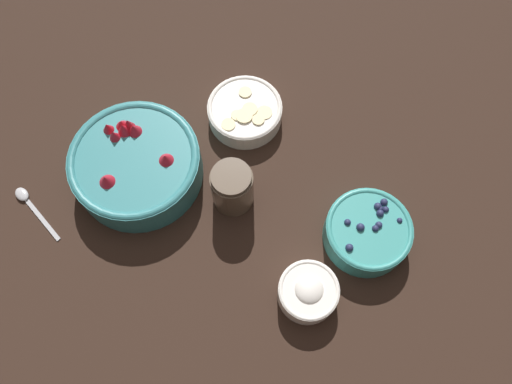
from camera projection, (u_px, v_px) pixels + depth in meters
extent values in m
plane|color=black|center=(225.00, 192.00, 0.96)|extent=(4.00, 4.00, 0.00)
cylinder|color=teal|center=(137.00, 166.00, 0.94)|extent=(0.24, 0.24, 0.07)
torus|color=teal|center=(134.00, 159.00, 0.91)|extent=(0.24, 0.24, 0.02)
cylinder|color=#B21928|center=(135.00, 161.00, 0.92)|extent=(0.19, 0.19, 0.02)
cone|color=#B21928|center=(114.00, 135.00, 0.92)|extent=(0.03, 0.03, 0.03)
cone|color=#B21928|center=(124.00, 129.00, 0.92)|extent=(0.04, 0.04, 0.03)
cone|color=#B21928|center=(129.00, 124.00, 0.92)|extent=(0.04, 0.04, 0.03)
cone|color=#B21928|center=(122.00, 124.00, 0.93)|extent=(0.04, 0.04, 0.02)
cone|color=#B21928|center=(108.00, 128.00, 0.92)|extent=(0.03, 0.03, 0.02)
cone|color=#B21928|center=(166.00, 159.00, 0.90)|extent=(0.05, 0.05, 0.02)
cone|color=#B21928|center=(106.00, 180.00, 0.88)|extent=(0.04, 0.04, 0.02)
cone|color=#B21928|center=(134.00, 129.00, 0.92)|extent=(0.04, 0.04, 0.03)
cylinder|color=teal|center=(367.00, 233.00, 0.90)|extent=(0.15, 0.15, 0.05)
torus|color=teal|center=(370.00, 229.00, 0.88)|extent=(0.15, 0.15, 0.01)
cylinder|color=#23284C|center=(369.00, 230.00, 0.88)|extent=(0.12, 0.12, 0.02)
sphere|color=#23284C|center=(380.00, 209.00, 0.89)|extent=(0.01, 0.01, 0.01)
sphere|color=#23284C|center=(347.00, 222.00, 0.88)|extent=(0.01, 0.01, 0.01)
sphere|color=#23284C|center=(400.00, 221.00, 0.88)|extent=(0.01, 0.01, 0.01)
sphere|color=#23284C|center=(384.00, 202.00, 0.89)|extent=(0.01, 0.01, 0.01)
sphere|color=#23284C|center=(375.00, 228.00, 0.87)|extent=(0.01, 0.01, 0.01)
sphere|color=#23284C|center=(380.00, 213.00, 0.88)|extent=(0.01, 0.01, 0.01)
sphere|color=#23284C|center=(379.00, 225.00, 0.87)|extent=(0.01, 0.01, 0.01)
sphere|color=#23284C|center=(360.00, 227.00, 0.87)|extent=(0.01, 0.01, 0.01)
sphere|color=#23284C|center=(386.00, 210.00, 0.89)|extent=(0.01, 0.01, 0.01)
sphere|color=#23284C|center=(349.00, 248.00, 0.86)|extent=(0.01, 0.01, 0.01)
sphere|color=#23284C|center=(378.00, 206.00, 0.89)|extent=(0.01, 0.01, 0.01)
cylinder|color=silver|center=(245.00, 112.00, 1.00)|extent=(0.15, 0.15, 0.04)
torus|color=silver|center=(245.00, 108.00, 0.99)|extent=(0.15, 0.15, 0.01)
cylinder|color=beige|center=(245.00, 109.00, 0.99)|extent=(0.12, 0.12, 0.01)
cylinder|color=beige|center=(264.00, 113.00, 0.98)|extent=(0.03, 0.03, 0.00)
cylinder|color=beige|center=(244.00, 116.00, 0.97)|extent=(0.03, 0.03, 0.01)
cylinder|color=beige|center=(258.00, 120.00, 0.97)|extent=(0.02, 0.02, 0.01)
cylinder|color=beige|center=(245.00, 92.00, 1.00)|extent=(0.03, 0.03, 0.01)
cylinder|color=beige|center=(228.00, 125.00, 0.97)|extent=(0.03, 0.03, 0.00)
cylinder|color=beige|center=(237.00, 115.00, 0.98)|extent=(0.02, 0.02, 0.01)
cylinder|color=beige|center=(250.00, 110.00, 0.98)|extent=(0.03, 0.03, 0.01)
cylinder|color=beige|center=(249.00, 113.00, 0.98)|extent=(0.03, 0.03, 0.00)
cylinder|color=white|center=(308.00, 292.00, 0.86)|extent=(0.10, 0.10, 0.05)
torus|color=white|center=(309.00, 290.00, 0.84)|extent=(0.10, 0.10, 0.01)
cylinder|color=white|center=(309.00, 291.00, 0.85)|extent=(0.08, 0.08, 0.01)
ellipsoid|color=white|center=(309.00, 290.00, 0.84)|extent=(0.05, 0.05, 0.02)
cylinder|color=brown|center=(233.00, 188.00, 0.91)|extent=(0.08, 0.08, 0.09)
cylinder|color=#472819|center=(233.00, 190.00, 0.92)|extent=(0.06, 0.06, 0.07)
cylinder|color=brown|center=(232.00, 176.00, 0.86)|extent=(0.07, 0.07, 0.01)
cube|color=#B2B2B7|center=(42.00, 219.00, 0.93)|extent=(0.11, 0.03, 0.01)
ellipsoid|color=#B2B2B7|center=(22.00, 194.00, 0.95)|extent=(0.04, 0.03, 0.01)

